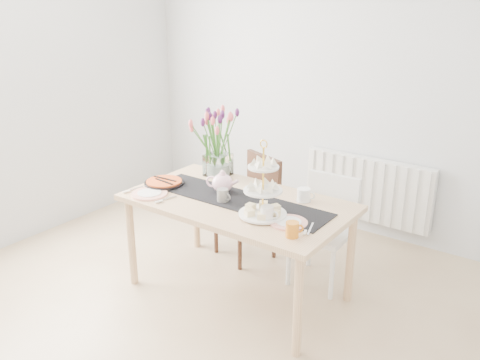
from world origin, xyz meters
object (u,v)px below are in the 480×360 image
Objects in this scene: teapot at (222,183)px; tulip_vase at (217,132)px; cake_stand at (263,197)px; mug_orange at (292,230)px; chair_brown at (253,199)px; tart_tin at (164,183)px; radiator at (367,189)px; cream_jug at (304,195)px; mug_grey at (223,195)px; plate_left at (149,194)px; dining_table at (238,210)px; mug_white at (267,214)px; plate_right at (289,223)px; chair_white at (326,221)px.

tulip_vase is at bearing 117.40° from teapot.
mug_orange is at bearing -25.90° from cake_stand.
cake_stand reaches higher than chair_brown.
chair_brown is at bearing 85.66° from mug_orange.
teapot reaches higher than tart_tin.
cream_jug is at bearing -89.34° from radiator.
mug_grey reaches higher than plate_left.
dining_table is 16.74× the size of cream_jug.
tart_tin is (-0.64, -0.09, 0.09)m from dining_table.
plate_left is (-0.95, -0.12, -0.04)m from mug_white.
cake_stand is 0.38m from mug_grey.
mug_grey is (0.11, -0.14, -0.03)m from teapot.
radiator is at bearing 53.65° from teapot.
radiator is 1.57m from dining_table.
tart_tin is (-0.47, -0.13, -0.06)m from teapot.
cream_jug reaches higher than plate_left.
cream_jug is at bearing 4.53° from teapot.
plate_left is at bearing 130.84° from mug_orange.
chair_brown is at bearing -124.80° from radiator.
plate_left is at bearing -102.76° from tulip_vase.
radiator is 1.30m from cream_jug.
plate_right is (0.12, -1.63, 0.31)m from radiator.
mug_orange is 0.39× the size of plate_right.
radiator is 2.55× the size of cake_stand.
mug_grey is 0.37× the size of plate_left.
chair_brown is 3.30× the size of plate_left.
plate_right is at bearing -14.40° from dining_table.
teapot is 0.49m from tart_tin.
mug_white is 0.96m from plate_left.
plate_left is (-0.52, -0.21, -0.04)m from mug_grey.
mug_orange is at bearing -82.51° from radiator.
chair_white is 3.40× the size of plate_right.
chair_white is 0.82m from mug_white.
mug_white is at bearing -31.29° from chair_brown.
dining_table is 6.06× the size of plate_left.
plate_right is at bearing 0.79° from mug_grey.
mug_orange is (0.61, -0.28, 0.12)m from dining_table.
teapot is 2.43× the size of mug_white.
cream_jug is (0.66, -0.32, 0.29)m from chair_brown.
chair_white is at bearing 95.39° from plate_right.
tulip_vase is at bearing 136.21° from mug_grey.
dining_table is 0.39m from cake_stand.
radiator is 1.83× the size of tulip_vase.
radiator is 12.47× the size of mug_orange.
chair_white is 1.29m from tart_tin.
mug_grey reaches higher than radiator.
chair_brown is 0.76m from mug_grey.
teapot is (-0.17, 0.05, 0.15)m from dining_table.
chair_white is 8.72× the size of mug_orange.
cake_stand is at bearing 104.24° from mug_orange.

